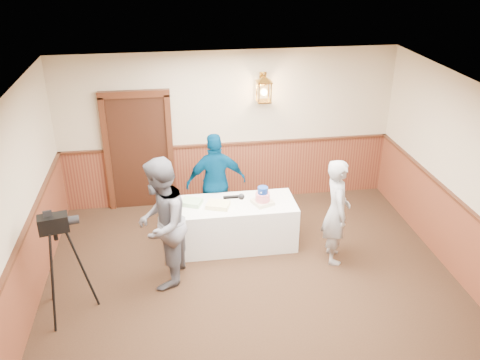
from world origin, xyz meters
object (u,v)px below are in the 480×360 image
object	(u,v)px
sheet_cake_green	(192,202)
baker	(336,211)
tv_camera_rig	(62,271)
sheet_cake_yellow	(218,205)
assistant_p	(216,183)
interviewer	(161,224)
tiered_cake	(263,197)
display_table	(238,224)

from	to	relation	value
sheet_cake_green	baker	world-z (taller)	baker
sheet_cake_green	tv_camera_rig	world-z (taller)	tv_camera_rig
sheet_cake_yellow	assistant_p	size ratio (longest dim) A/B	0.20
sheet_cake_green	interviewer	bearing A→B (deg)	-118.02
tiered_cake	interviewer	xyz separation A→B (m)	(-1.56, -0.73, 0.09)
baker	tv_camera_rig	xyz separation A→B (m)	(-3.86, -0.67, -0.17)
sheet_cake_green	tiered_cake	bearing A→B (deg)	-7.61
tiered_cake	baker	distance (m)	1.15
display_table	sheet_cake_yellow	bearing A→B (deg)	-167.29
display_table	sheet_cake_yellow	distance (m)	0.53
tiered_cake	sheet_cake_green	xyz separation A→B (m)	(-1.09, 0.15, -0.08)
assistant_p	tv_camera_rig	distance (m)	2.88
tiered_cake	tv_camera_rig	world-z (taller)	tv_camera_rig
tv_camera_rig	baker	bearing A→B (deg)	-2.45
display_table	assistant_p	bearing A→B (deg)	116.25
display_table	sheet_cake_yellow	size ratio (longest dim) A/B	5.29
sheet_cake_green	interviewer	size ratio (longest dim) A/B	0.16
display_table	sheet_cake_green	size ratio (longest dim) A/B	5.99
display_table	tiered_cake	distance (m)	0.62
baker	sheet_cake_green	bearing A→B (deg)	78.48
interviewer	assistant_p	xyz separation A→B (m)	(0.90, 1.38, -0.11)
tiered_cake	sheet_cake_green	distance (m)	1.11
interviewer	tv_camera_rig	world-z (taller)	interviewer
tiered_cake	assistant_p	world-z (taller)	assistant_p
interviewer	assistant_p	bearing A→B (deg)	160.58
tv_camera_rig	assistant_p	bearing A→B (deg)	28.09
tv_camera_rig	sheet_cake_green	bearing A→B (deg)	25.49
tiered_cake	interviewer	world-z (taller)	interviewer
assistant_p	tv_camera_rig	bearing A→B (deg)	35.80
sheet_cake_yellow	tv_camera_rig	xyz separation A→B (m)	(-2.15, -1.22, -0.13)
sheet_cake_green	tv_camera_rig	distance (m)	2.22
assistant_p	tv_camera_rig	xyz separation A→B (m)	(-2.19, -1.86, -0.19)
sheet_cake_green	assistant_p	world-z (taller)	assistant_p
interviewer	tiered_cake	bearing A→B (deg)	128.91
interviewer	baker	xyz separation A→B (m)	(2.58, 0.19, -0.13)
baker	tv_camera_rig	bearing A→B (deg)	106.42
assistant_p	tv_camera_rig	world-z (taller)	assistant_p
display_table	baker	size ratio (longest dim) A/B	1.08
tiered_cake	baker	bearing A→B (deg)	-28.06
display_table	interviewer	bearing A→B (deg)	-145.73
display_table	interviewer	xyz separation A→B (m)	(-1.19, -0.81, 0.58)
tiered_cake	sheet_cake_yellow	world-z (taller)	tiered_cake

